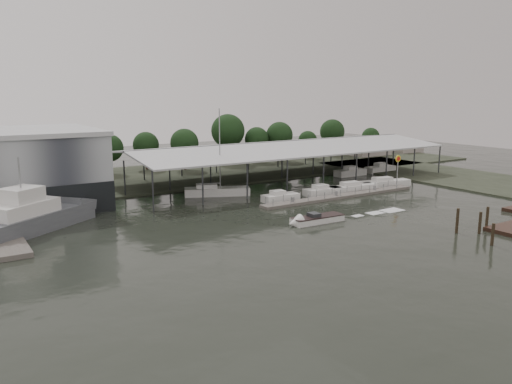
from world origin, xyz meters
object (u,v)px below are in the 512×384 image
white_sailboat (216,191)px  speedboat_underway (313,220)px  shell_fuel_sign (398,165)px  grey_trawler (31,217)px

white_sailboat → speedboat_underway: white_sailboat is taller
shell_fuel_sign → white_sailboat: size_ratio=0.42×
grey_trawler → white_sailboat: bearing=-21.2°
grey_trawler → white_sailboat: (27.01, 6.38, -0.93)m
speedboat_underway → grey_trawler: bearing=-24.4°
shell_fuel_sign → white_sailboat: bearing=157.0°
shell_fuel_sign → grey_trawler: size_ratio=0.35×
grey_trawler → white_sailboat: size_ratio=1.21×
white_sailboat → speedboat_underway: (1.96, -20.94, -0.26)m
grey_trawler → speedboat_underway: (28.97, -14.56, -1.19)m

